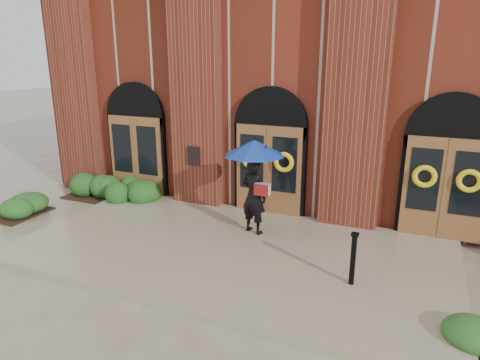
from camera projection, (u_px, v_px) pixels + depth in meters
The scene contains 7 objects.
ground at pixel (228, 255), 9.99m from camera, with size 90.00×90.00×0.00m, color tan.
landing at pixel (231, 250), 10.11m from camera, with size 10.00×5.30×0.15m, color gray.
church_building at pixel (322, 81), 16.73m from camera, with size 16.20×12.53×7.00m.
man_with_umbrella at pixel (254, 169), 10.47m from camera, with size 1.87×1.87×2.39m.
metal_post at pixel (353, 258), 8.32m from camera, with size 0.15×0.15×1.08m.
hedge_wall_left at pixel (111, 188), 13.80m from camera, with size 2.85×1.14×0.73m, color #1F4B19.
hedge_front_left at pixel (12, 204), 12.57m from camera, with size 1.56×1.34×0.55m, color #22501B.
Camera 1 is at (3.84, -8.23, 4.54)m, focal length 32.00 mm.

